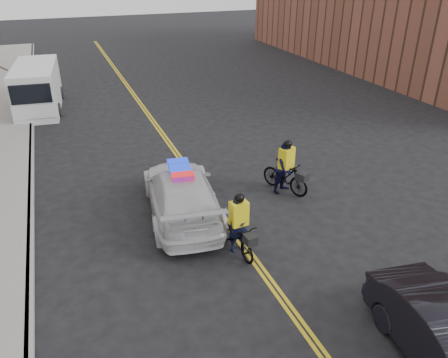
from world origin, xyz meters
name	(u,v)px	position (x,y,z in m)	size (l,w,h in m)	color
ground	(235,234)	(0.00, 0.00, 0.00)	(120.00, 120.00, 0.00)	black
center_line_left	(168,144)	(-0.08, 8.00, 0.01)	(0.10, 60.00, 0.01)	gold
center_line_right	(171,143)	(0.08, 8.00, 0.01)	(0.10, 60.00, 0.01)	gold
curb	(31,162)	(-6.00, 8.00, 0.07)	(0.20, 60.00, 0.15)	gray
police_cruiser	(181,193)	(-1.20, 1.75, 0.80)	(2.93, 5.73, 1.75)	silver
cargo_van	(37,89)	(-5.52, 15.62, 1.22)	(2.68, 6.10, 2.49)	white
cyclist_near	(239,231)	(-0.23, -0.83, 0.67)	(0.86, 2.01, 1.92)	black
cyclist_far	(286,171)	(2.81, 1.94, 0.81)	(1.36, 2.07, 2.04)	black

